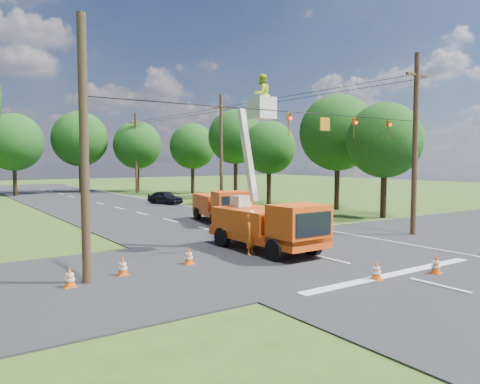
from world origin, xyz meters
TOP-DOWN VIEW (x-y plane):
  - ground at (0.00, 20.00)m, footprint 140.00×140.00m
  - road_main at (0.00, 20.00)m, footprint 12.00×100.00m
  - road_cross at (0.00, 2.00)m, footprint 56.00×10.00m
  - stop_bar at (0.00, -3.20)m, footprint 9.00×0.45m
  - edge_line at (5.60, 20.00)m, footprint 0.12×90.00m
  - bucket_truck at (-1.07, 2.86)m, footprint 2.58×6.24m
  - second_truck at (2.36, 12.26)m, footprint 3.42×6.24m
  - ground_worker at (-2.13, 2.67)m, footprint 0.80×0.71m
  - distant_car at (5.00, 26.37)m, footprint 2.60×3.99m
  - traffic_cone_0 at (-1.09, -3.30)m, footprint 0.38×0.38m
  - traffic_cone_1 at (1.45, -3.94)m, footprint 0.38×0.38m
  - traffic_cone_2 at (2.12, 6.74)m, footprint 0.38×0.38m
  - traffic_cone_3 at (3.26, 9.89)m, footprint 0.38×0.38m
  - traffic_cone_4 at (-5.30, 2.55)m, footprint 0.38×0.38m
  - traffic_cone_5 at (-8.13, 2.30)m, footprint 0.38×0.38m
  - traffic_cone_6 at (-10.13, 1.76)m, footprint 0.38×0.38m
  - traffic_cone_7 at (3.33, 16.53)m, footprint 0.38×0.38m
  - pole_right_near at (8.50, 2.00)m, footprint 1.80×0.30m
  - pole_right_mid at (8.50, 22.00)m, footprint 1.80×0.30m
  - pole_right_far at (8.50, 42.00)m, footprint 1.80×0.30m
  - pole_left at (-9.50, 2.00)m, footprint 0.30×0.30m
  - signal_span at (2.23, 1.99)m, footprint 18.00×0.29m
  - tree_right_a at (13.50, 8.00)m, footprint 5.40×5.40m
  - tree_right_b at (15.00, 14.00)m, footprint 6.40×6.40m
  - tree_right_c at (13.20, 21.00)m, footprint 5.00×5.00m
  - tree_right_d at (14.80, 29.00)m, footprint 6.00×6.00m
  - tree_right_e at (13.80, 37.00)m, footprint 5.60×5.60m
  - tree_far_a at (-5.00, 45.00)m, footprint 6.60×6.60m
  - tree_far_b at (3.00, 47.00)m, footprint 7.00×7.00m
  - tree_far_c at (9.50, 44.00)m, footprint 6.20×6.20m

SIDE VIEW (x-z plane):
  - ground at x=0.00m, z-range 0.00..0.00m
  - road_main at x=0.00m, z-range -0.03..0.03m
  - road_cross at x=0.00m, z-range -0.04..0.04m
  - stop_bar at x=0.00m, z-range -0.01..0.01m
  - edge_line at x=5.60m, z-range -0.01..0.01m
  - traffic_cone_0 at x=-1.09m, z-range 0.00..0.71m
  - traffic_cone_1 at x=1.45m, z-range 0.00..0.71m
  - traffic_cone_2 at x=2.12m, z-range 0.00..0.71m
  - traffic_cone_3 at x=3.26m, z-range 0.00..0.71m
  - traffic_cone_4 at x=-5.30m, z-range 0.00..0.71m
  - traffic_cone_5 at x=-8.13m, z-range 0.00..0.71m
  - traffic_cone_6 at x=-10.13m, z-range 0.00..0.71m
  - traffic_cone_7 at x=3.33m, z-range 0.00..0.71m
  - distant_car at x=5.00m, z-range 0.00..1.26m
  - ground_worker at x=-2.13m, z-range 0.00..1.85m
  - second_truck at x=2.36m, z-range 0.04..2.26m
  - bucket_truck at x=-1.07m, z-range -2.30..5.77m
  - pole_left at x=-9.50m, z-range 0.00..9.00m
  - pole_right_near at x=8.50m, z-range 0.11..10.11m
  - pole_right_mid at x=8.50m, z-range 0.11..10.11m
  - pole_right_far at x=8.50m, z-range 0.11..10.11m
  - tree_right_c at x=13.20m, z-range 1.40..9.23m
  - tree_right_a at x=13.50m, z-range 1.42..9.70m
  - tree_right_e at x=13.80m, z-range 1.50..10.12m
  - signal_span at x=2.23m, z-range 5.34..6.41m
  - tree_far_c at x=9.50m, z-range 1.47..10.65m
  - tree_far_a at x=-5.00m, z-range 1.44..10.94m
  - tree_right_b at x=15.00m, z-range 1.61..11.26m
  - tree_right_d at x=14.80m, z-range 1.83..11.53m
  - tree_far_b at x=3.00m, z-range 1.65..11.97m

